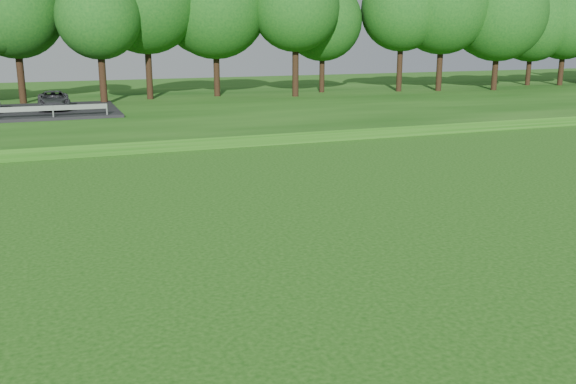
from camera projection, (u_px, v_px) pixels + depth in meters
name	position (u px, v px, depth m)	size (l,w,h in m)	color
berm	(276.00, 105.00, 49.07)	(130.00, 30.00, 0.60)	#15460D
walking_path	(359.00, 136.00, 36.44)	(130.00, 1.60, 0.04)	gray
treeline	(259.00, 2.00, 50.80)	(104.00, 7.00, 15.00)	#104613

